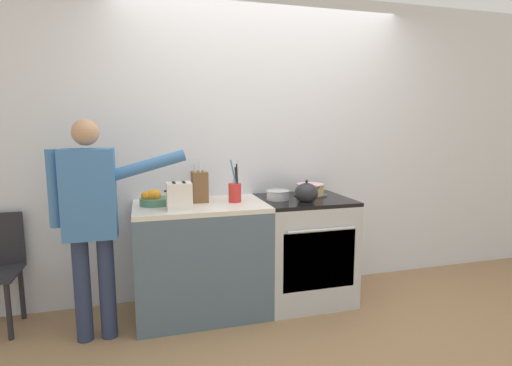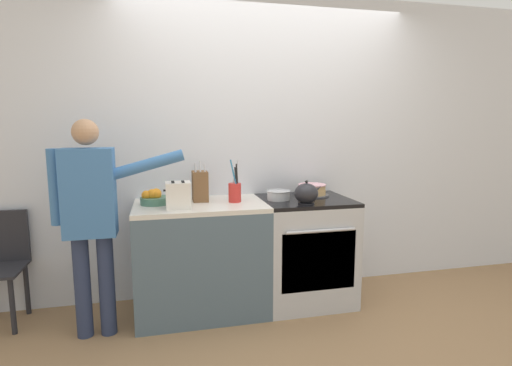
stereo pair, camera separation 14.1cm
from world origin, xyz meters
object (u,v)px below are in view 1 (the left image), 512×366
object	(u,v)px
knife_block	(200,186)
fruit_bowl	(154,199)
layer_cake	(310,190)
stove_range	(304,249)
person_baker	(92,212)
utensil_crock	(235,192)
tea_kettle	(307,193)
mixing_bowl	(278,195)
toaster	(179,196)

from	to	relation	value
knife_block	fruit_bowl	bearing A→B (deg)	-172.06
layer_cake	stove_range	bearing A→B (deg)	-130.99
fruit_bowl	person_baker	world-z (taller)	person_baker
fruit_bowl	person_baker	xyz separation A→B (m)	(-0.42, -0.26, -0.02)
utensil_crock	tea_kettle	bearing A→B (deg)	-19.24
utensil_crock	fruit_bowl	size ratio (longest dim) A/B	1.52
tea_kettle	mixing_bowl	distance (m)	0.26
mixing_bowl	toaster	world-z (taller)	toaster
layer_cake	utensil_crock	bearing A→B (deg)	-169.91
mixing_bowl	utensil_crock	xyz separation A→B (m)	(-0.36, -0.00, 0.04)
mixing_bowl	knife_block	size ratio (longest dim) A/B	0.59
stove_range	layer_cake	size ratio (longest dim) A/B	3.01
mixing_bowl	fruit_bowl	size ratio (longest dim) A/B	0.87
tea_kettle	mixing_bowl	size ratio (longest dim) A/B	1.17
mixing_bowl	utensil_crock	world-z (taller)	utensil_crock
fruit_bowl	toaster	bearing A→B (deg)	-47.28
fruit_bowl	person_baker	distance (m)	0.49
tea_kettle	stove_range	bearing A→B (deg)	71.55
mixing_bowl	knife_block	xyz separation A→B (m)	(-0.63, 0.10, 0.08)
stove_range	tea_kettle	world-z (taller)	tea_kettle
knife_block	person_baker	size ratio (longest dim) A/B	0.21
utensil_crock	toaster	size ratio (longest dim) A/B	1.73
layer_cake	fruit_bowl	world-z (taller)	fruit_bowl
layer_cake	tea_kettle	world-z (taller)	tea_kettle
mixing_bowl	fruit_bowl	bearing A→B (deg)	176.86
tea_kettle	toaster	distance (m)	0.98
layer_cake	toaster	distance (m)	1.18
knife_block	utensil_crock	size ratio (longest dim) A/B	0.97
layer_cake	fruit_bowl	bearing A→B (deg)	-177.13
person_baker	fruit_bowl	bearing A→B (deg)	18.07
utensil_crock	toaster	distance (m)	0.47
tea_kettle	utensil_crock	xyz separation A→B (m)	(-0.53, 0.19, 0.01)
stove_range	person_baker	xyz separation A→B (m)	(-1.63, -0.21, 0.47)
tea_kettle	layer_cake	bearing A→B (deg)	61.63
layer_cake	tea_kettle	size ratio (longest dim) A/B	1.29
stove_range	toaster	xyz separation A→B (m)	(-1.04, -0.14, 0.54)
layer_cake	fruit_bowl	size ratio (longest dim) A/B	1.31
stove_range	tea_kettle	xyz separation A→B (m)	(-0.06, -0.19, 0.52)
tea_kettle	knife_block	size ratio (longest dim) A/B	0.69
knife_block	tea_kettle	bearing A→B (deg)	-20.29
layer_cake	fruit_bowl	xyz separation A→B (m)	(-1.32, -0.07, 0.00)
layer_cake	tea_kettle	xyz separation A→B (m)	(-0.17, -0.31, 0.03)
stove_range	toaster	bearing A→B (deg)	-172.60
stove_range	person_baker	distance (m)	1.71
tea_kettle	knife_block	distance (m)	0.85
layer_cake	person_baker	bearing A→B (deg)	-169.30
stove_range	fruit_bowl	distance (m)	1.31
tea_kettle	person_baker	bearing A→B (deg)	-179.36
stove_range	utensil_crock	bearing A→B (deg)	-179.52
layer_cake	mixing_bowl	size ratio (longest dim) A/B	1.50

